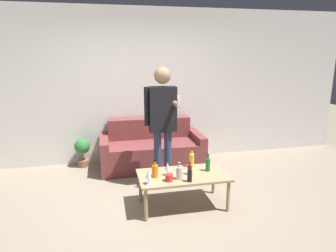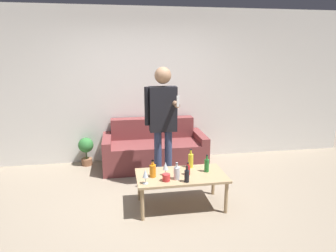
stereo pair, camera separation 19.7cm
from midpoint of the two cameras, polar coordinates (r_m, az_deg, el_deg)
name	(u,v)px [view 1 (the left image)]	position (r m, az deg, el deg)	size (l,w,h in m)	color
ground_plane	(159,214)	(3.86, -3.26, -16.42)	(16.00, 16.00, 0.00)	gray
wall_back	(137,87)	(5.39, -6.93, 7.45)	(8.00, 0.06, 2.70)	silver
couch	(152,150)	(5.23, -4.22, -4.53)	(1.74, 0.81, 0.81)	brown
coffee_table	(183,177)	(3.86, 1.38, -9.79)	(1.13, 0.61, 0.44)	tan
bottle_orange	(191,160)	(4.05, 3.10, -6.46)	(0.07, 0.07, 0.26)	yellow
bottle_green	(155,171)	(3.74, -4.02, -8.49)	(0.08, 0.08, 0.22)	orange
bottle_dark	(190,169)	(3.82, 2.67, -8.28)	(0.06, 0.06, 0.17)	#B21E1E
bottle_yellow	(208,164)	(3.94, 6.18, -7.28)	(0.06, 0.06, 0.23)	#23752D
bottle_red	(190,175)	(3.61, 2.58, -9.36)	(0.06, 0.06, 0.20)	black
bottle_clear	(179,173)	(3.68, 0.62, -8.87)	(0.08, 0.08, 0.21)	silver
wine_glass_near	(167,166)	(3.77, -1.61, -7.70)	(0.07, 0.07, 0.18)	silver
wine_glass_far	(148,174)	(3.54, -5.36, -9.14)	(0.07, 0.07, 0.18)	silver
cup_on_table	(169,177)	(3.64, -1.37, -9.80)	(0.09, 0.09, 0.09)	red
person_standing_front	(162,117)	(4.23, -2.42, 1.78)	(0.45, 0.44, 1.75)	navy
potted_plant	(82,150)	(5.42, -17.01, -4.32)	(0.26, 0.26, 0.50)	#936042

